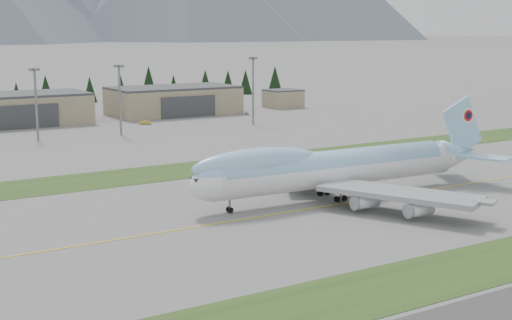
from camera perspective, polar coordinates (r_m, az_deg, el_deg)
ground at (r=129.49m, az=3.67°, el=-4.04°), size 7000.00×7000.00×0.00m
grass_strip_near at (r=102.19m, az=16.21°, el=-8.39°), size 400.00×14.00×0.08m
grass_strip_far at (r=167.32m, az=-5.26°, el=-0.78°), size 400.00×18.00×0.08m
taxiway_line_main at (r=129.49m, az=3.67°, el=-4.04°), size 400.00×0.40×0.02m
boeing_747_freighter at (r=138.14m, az=6.39°, el=-0.58°), size 69.89×60.55×18.48m
hangar_center at (r=260.03m, az=-18.69°, el=3.88°), size 48.00×26.60×10.80m
hangar_right at (r=279.54m, az=-6.61°, el=4.77°), size 48.00×26.60×10.80m
control_shed at (r=302.57m, az=2.19°, el=4.94°), size 14.00×12.00×7.60m
floodlight_masts at (r=216.06m, az=-18.77°, el=5.34°), size 150.99×8.19×23.21m
service_vehicle_b at (r=250.56m, az=-8.84°, el=2.84°), size 4.25×3.44×1.36m
service_vehicle_c at (r=276.95m, az=-0.76°, el=3.66°), size 3.55×4.48×1.21m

